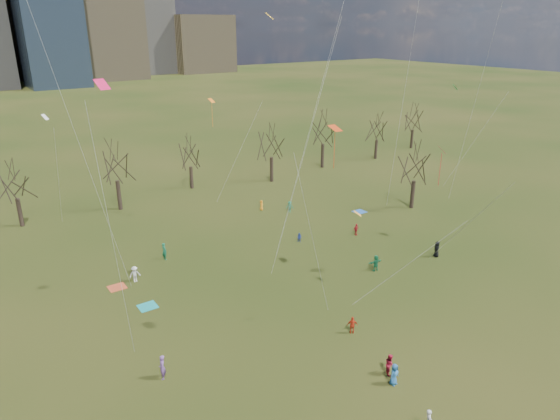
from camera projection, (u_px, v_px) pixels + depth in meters
ground at (364, 333)px, 40.56m from camera, size 500.00×500.00×0.00m
bare_tree_row at (173, 162)px, 67.08m from camera, size 113.04×29.80×9.50m
blanket_teal at (148, 306)px, 44.34m from camera, size 1.60×1.50×0.03m
blanket_navy at (359, 212)px, 66.73m from camera, size 1.60×1.50×0.03m
blanket_crimson at (117, 287)px, 47.56m from camera, size 1.60×1.50×0.03m
person_0 at (394, 374)px, 34.52m from camera, size 0.87×0.64×1.63m
person_2 at (390, 364)px, 35.58m from camera, size 0.93×0.99×1.61m
person_4 at (352, 325)px, 40.29m from camera, size 0.93×0.81×1.50m
person_5 at (376, 263)px, 50.55m from camera, size 1.62×0.63×1.70m
person_6 at (437, 249)px, 53.59m from camera, size 0.95×1.03×1.77m
person_7 at (162, 367)px, 35.06m from camera, size 0.65×0.79×1.85m
person_8 at (299, 238)px, 57.30m from camera, size 0.62×0.67×1.10m
person_9 at (135, 274)px, 48.39m from camera, size 1.08×0.66×1.62m
person_10 at (356, 229)px, 59.14m from camera, size 0.86×0.42×1.43m
person_12 at (261, 205)px, 67.11m from camera, size 0.66×0.80×1.40m
person_13 at (164, 251)px, 52.95m from camera, size 0.55×0.75×1.89m
person_15 at (290, 207)px, 66.39m from camera, size 1.13×1.03×1.53m
kites_airborne at (312, 129)px, 46.75m from camera, size 60.39×41.75×33.35m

